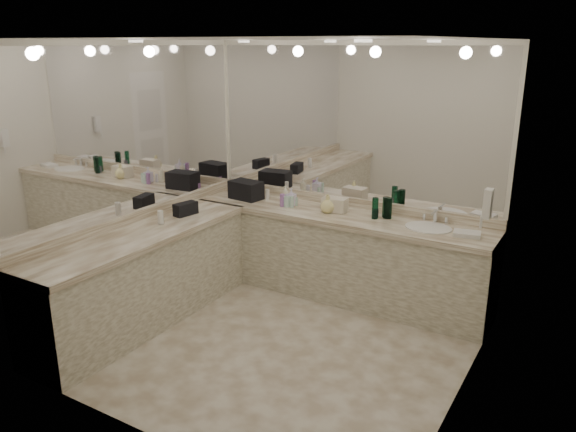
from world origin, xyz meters
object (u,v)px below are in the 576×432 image
Objects in this scene: black_toiletry_bag at (246,190)px; cream_cosmetic_case at (335,205)px; sink at (428,229)px; soap_bottle_c at (328,204)px; wall_phone at (488,204)px; soap_bottle_a at (286,194)px; hand_towel at (467,234)px; soap_bottle_b at (291,197)px.

cream_cosmetic_case is (1.07, 0.06, -0.03)m from black_toiletry_bag.
soap_bottle_c is at bearing -178.09° from sink.
wall_phone is at bearing -10.12° from black_toiletry_bag.
wall_phone is (0.61, -0.50, 0.46)m from sink.
soap_bottle_a is (0.45, 0.11, -0.01)m from black_toiletry_bag.
cream_cosmetic_case is at bearing 161.50° from wall_phone.
black_toiletry_bag is at bearing 179.23° from soap_bottle_c.
cream_cosmetic_case reaches higher than hand_towel.
wall_phone is 0.67m from hand_towel.
sink is 1.05m from soap_bottle_c.
soap_bottle_c reaches higher than hand_towel.
black_toiletry_bag is (-2.68, 0.48, -0.35)m from wall_phone.
cream_cosmetic_case is 0.63m from soap_bottle_a.
cream_cosmetic_case is 1.30× the size of soap_bottle_b.
wall_phone is 0.68× the size of black_toiletry_bag.
soap_bottle_c reaches higher than cream_cosmetic_case.
wall_phone is at bearing -22.28° from cream_cosmetic_case.
soap_bottle_a is at bearing 143.45° from soap_bottle_b.
hand_towel is 1.23× the size of soap_bottle_c.
hand_towel is at bearing -0.55° from black_toiletry_bag.
soap_bottle_b is (-1.87, 0.04, 0.08)m from hand_towel.
soap_bottle_c reaches higher than soap_bottle_b.
sink is 1.86× the size of hand_towel.
sink is 1.63m from soap_bottle_a.
cream_cosmetic_case is 1.05× the size of hand_towel.
soap_bottle_a is at bearing 176.79° from sink.
soap_bottle_c is (0.45, -0.03, 0.00)m from soap_bottle_b.
sink is at bearing 173.07° from hand_towel.
hand_towel reaches higher than sink.
black_toiletry_bag is (-2.08, -0.02, 0.11)m from sink.
wall_phone is at bearing -15.70° from soap_bottle_c.
hand_towel is (-0.24, 0.46, -0.43)m from wall_phone.
sink is 2.29× the size of soap_bottle_c.
hand_towel is at bearing -7.24° from cream_cosmetic_case.
wall_phone is at bearing -14.83° from soap_bottle_a.
hand_towel is 1.42m from soap_bottle_c.
soap_bottle_a reaches higher than hand_towel.
soap_bottle_b is at bearing 176.06° from soap_bottle_c.
black_toiletry_bag reaches higher than soap_bottle_a.
hand_towel is 2.00m from soap_bottle_a.
wall_phone reaches higher than soap_bottle_b.
wall_phone reaches higher than cream_cosmetic_case.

